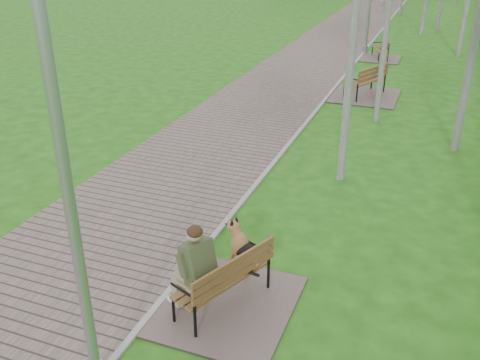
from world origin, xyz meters
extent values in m
plane|color=#1D5613|center=(0.00, 0.00, 0.00)|extent=(120.00, 120.00, 0.00)
cube|color=#62544F|center=(-1.75, 21.50, 0.02)|extent=(3.50, 67.00, 0.04)
cube|color=#999993|center=(0.00, 21.50, 0.03)|extent=(0.10, 67.00, 0.05)
cube|color=#62544F|center=(0.93, 0.16, 0.02)|extent=(1.92, 2.14, 0.04)
cube|color=brown|center=(0.88, 0.16, 0.48)|extent=(1.05, 1.66, 0.04)
cube|color=brown|center=(1.12, 0.07, 0.77)|extent=(0.65, 1.50, 0.35)
cube|color=#62544F|center=(1.11, 11.50, 0.02)|extent=(2.05, 2.28, 0.04)
cube|color=brown|center=(1.06, 11.50, 0.51)|extent=(1.16, 1.77, 0.05)
cube|color=brown|center=(1.31, 11.39, 0.82)|extent=(0.73, 1.58, 0.38)
cube|color=#62544F|center=(0.84, 17.03, 0.02)|extent=(1.56, 1.74, 0.04)
cube|color=brown|center=(0.79, 17.03, 0.39)|extent=(0.82, 1.36, 0.03)
cube|color=brown|center=(0.98, 17.10, 0.62)|extent=(0.48, 1.23, 0.29)
cylinder|color=#979A9F|center=(0.05, -1.78, 2.71)|extent=(0.13, 0.13, 5.43)
cylinder|color=#979A9F|center=(0.06, 17.89, 0.17)|extent=(0.22, 0.22, 0.34)
cylinder|color=#979A9F|center=(0.33, 29.17, 0.16)|extent=(0.21, 0.21, 0.32)
camera|label=1|loc=(3.39, -5.61, 5.10)|focal=40.00mm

